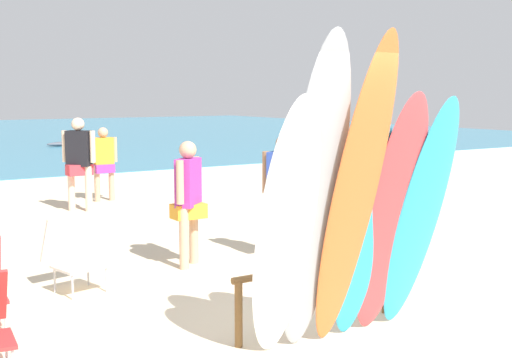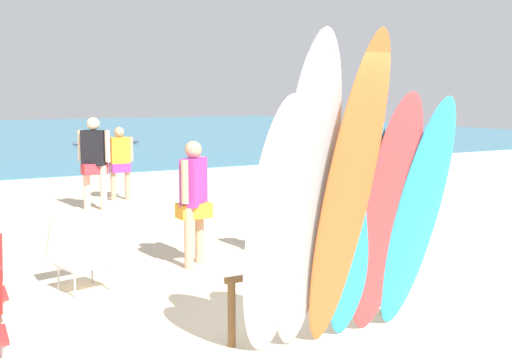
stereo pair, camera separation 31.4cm
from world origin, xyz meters
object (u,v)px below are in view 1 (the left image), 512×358
object	(u,v)px
surfboard_orange_2	(355,195)
beachgoer_strolling	(188,195)
surfboard_teal_5	(420,215)
surfboard_white_0	(286,230)
distant_boat	(82,143)
beachgoer_midbeach	(104,159)
surfboard_red_4	(391,217)
surfboard_teal_3	(362,228)
beachgoer_by_water	(284,188)
surfboard_grey_1	(314,198)
beach_chair_red	(72,252)
beachgoer_photographing	(79,158)
surfboard_rack	(318,280)

from	to	relation	value
surfboard_orange_2	beachgoer_strolling	xyz separation A→B (m)	(0.13, 3.33, -0.43)
surfboard_teal_5	surfboard_white_0	bearing A→B (deg)	174.20
beachgoer_strolling	distant_boat	distance (m)	21.05
surfboard_orange_2	beachgoer_midbeach	size ratio (longest dim) A/B	1.84
surfboard_red_4	surfboard_teal_5	bearing A→B (deg)	1.63
surfboard_teal_3	surfboard_teal_5	xyz separation A→B (m)	(0.63, -0.07, 0.06)
beachgoer_by_water	beachgoer_strolling	world-z (taller)	beachgoer_by_water
surfboard_red_4	distant_boat	bearing A→B (deg)	81.53
surfboard_orange_2	surfboard_teal_5	xyz separation A→B (m)	(0.84, 0.07, -0.26)
surfboard_teal_3	surfboard_grey_1	bearing A→B (deg)	-170.39
beachgoer_by_water	beachgoer_strolling	size ratio (longest dim) A/B	1.03
surfboard_teal_3	beach_chair_red	xyz separation A→B (m)	(-1.65, 2.97, -0.59)
surfboard_white_0	surfboard_teal_5	bearing A→B (deg)	0.87
distant_boat	beachgoer_photographing	bearing A→B (deg)	-108.21
beachgoer_photographing	distant_boat	bearing A→B (deg)	116.37
surfboard_grey_1	beachgoer_by_water	world-z (taller)	surfboard_grey_1
surfboard_grey_1	surfboard_orange_2	world-z (taller)	surfboard_orange_2
surfboard_orange_2	beachgoer_photographing	world-z (taller)	surfboard_orange_2
beachgoer_photographing	beachgoer_strolling	xyz separation A→B (m)	(-0.13, -4.74, -0.08)
beach_chair_red	beachgoer_midbeach	bearing A→B (deg)	54.21
distant_boat	surfboard_rack	bearing A→B (deg)	-102.95
beachgoer_photographing	distant_boat	world-z (taller)	beachgoer_photographing
surfboard_teal_3	beachgoer_strolling	distance (m)	3.19
surfboard_grey_1	distant_boat	distance (m)	24.32
surfboard_white_0	beach_chair_red	size ratio (longest dim) A/B	2.72
beachgoer_strolling	beach_chair_red	distance (m)	1.66
surfboard_rack	surfboard_white_0	distance (m)	1.06
surfboard_red_4	beachgoer_photographing	size ratio (longest dim) A/B	1.31
surfboard_white_0	beachgoer_by_water	xyz separation A→B (m)	(1.98, 2.88, -0.15)
surfboard_red_4	beach_chair_red	size ratio (longest dim) A/B	2.77
surfboard_grey_1	beachgoer_by_water	bearing A→B (deg)	65.39
beachgoer_photographing	beachgoer_midbeach	distance (m)	1.20
surfboard_grey_1	surfboard_teal_3	xyz separation A→B (m)	(0.56, 0.05, -0.32)
surfboard_teal_3	beach_chair_red	world-z (taller)	surfboard_teal_3
surfboard_white_0	surfboard_orange_2	xyz separation A→B (m)	(0.61, -0.12, 0.25)
surfboard_red_4	beachgoer_by_water	xyz separation A→B (m)	(0.88, 2.92, -0.16)
beachgoer_by_water	surfboard_grey_1	bearing A→B (deg)	118.91
surfboard_red_4	beachgoer_midbeach	world-z (taller)	surfboard_red_4
beachgoer_by_water	beachgoer_midbeach	xyz separation A→B (m)	(-0.32, 5.96, -0.08)
beachgoer_midbeach	beach_chair_red	distance (m)	6.39
surfboard_teal_5	distant_boat	size ratio (longest dim) A/B	0.74
surfboard_rack	beach_chair_red	xyz separation A→B (m)	(-1.54, 2.50, -0.03)
surfboard_rack	surfboard_orange_2	xyz separation A→B (m)	(-0.09, -0.61, 0.89)
beachgoer_by_water	beachgoer_photographing	size ratio (longest dim) A/B	0.95
surfboard_grey_1	surfboard_teal_5	bearing A→B (deg)	5.05
surfboard_teal_5	beach_chair_red	bearing A→B (deg)	123.27
surfboard_grey_1	beachgoer_midbeach	size ratio (longest dim) A/B	1.83
beachgoer_strolling	surfboard_red_4	bearing A→B (deg)	-124.23
surfboard_red_4	beachgoer_strolling	distance (m)	3.27
beach_chair_red	distant_boat	size ratio (longest dim) A/B	0.27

